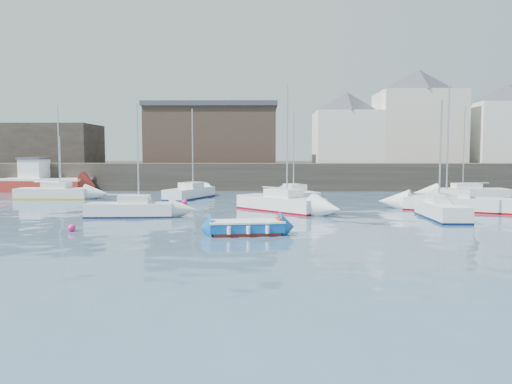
{
  "coord_description": "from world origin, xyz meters",
  "views": [
    {
      "loc": [
        0.47,
        -21.65,
        4.1
      ],
      "look_at": [
        0.0,
        12.0,
        1.5
      ],
      "focal_mm": 35.0,
      "sensor_mm": 36.0,
      "label": 1
    }
  ],
  "objects_px": {
    "sailboat_g": "(469,192)",
    "sailboat_c": "(442,210)",
    "sailboat_b": "(280,203)",
    "blue_dinghy": "(246,227)",
    "buoy_near": "(72,231)",
    "fishing_boat": "(44,181)",
    "sailboat_d": "(456,203)",
    "buoy_mid": "(284,229)",
    "sailboat_f": "(296,195)",
    "buoy_far": "(184,205)",
    "sailboat_e": "(54,193)",
    "sailboat_h": "(190,192)",
    "sailboat_a": "(131,209)"
  },
  "relations": [
    {
      "from": "buoy_mid",
      "to": "blue_dinghy",
      "type": "bearing_deg",
      "value": -137.42
    },
    {
      "from": "sailboat_b",
      "to": "sailboat_c",
      "type": "height_order",
      "value": "sailboat_b"
    },
    {
      "from": "blue_dinghy",
      "to": "sailboat_h",
      "type": "xyz_separation_m",
      "value": [
        -5.88,
        20.52,
        0.14
      ]
    },
    {
      "from": "fishing_boat",
      "to": "sailboat_f",
      "type": "relative_size",
      "value": 1.22
    },
    {
      "from": "blue_dinghy",
      "to": "sailboat_d",
      "type": "xyz_separation_m",
      "value": [
        14.66,
        10.66,
        0.16
      ]
    },
    {
      "from": "sailboat_a",
      "to": "blue_dinghy",
      "type": "bearing_deg",
      "value": -42.12
    },
    {
      "from": "sailboat_f",
      "to": "buoy_near",
      "type": "height_order",
      "value": "sailboat_f"
    },
    {
      "from": "sailboat_d",
      "to": "buoy_mid",
      "type": "relative_size",
      "value": 24.49
    },
    {
      "from": "sailboat_b",
      "to": "sailboat_d",
      "type": "distance_m",
      "value": 12.58
    },
    {
      "from": "sailboat_e",
      "to": "sailboat_f",
      "type": "height_order",
      "value": "sailboat_e"
    },
    {
      "from": "blue_dinghy",
      "to": "buoy_near",
      "type": "xyz_separation_m",
      "value": [
        -9.26,
        0.96,
        -0.4
      ]
    },
    {
      "from": "sailboat_b",
      "to": "buoy_near",
      "type": "bearing_deg",
      "value": -140.01
    },
    {
      "from": "fishing_boat",
      "to": "sailboat_c",
      "type": "bearing_deg",
      "value": -32.28
    },
    {
      "from": "sailboat_f",
      "to": "sailboat_g",
      "type": "distance_m",
      "value": 16.87
    },
    {
      "from": "sailboat_b",
      "to": "sailboat_e",
      "type": "xyz_separation_m",
      "value": [
        -20.26,
        9.34,
        -0.03
      ]
    },
    {
      "from": "fishing_boat",
      "to": "sailboat_a",
      "type": "height_order",
      "value": "sailboat_a"
    },
    {
      "from": "sailboat_h",
      "to": "buoy_mid",
      "type": "relative_size",
      "value": 21.95
    },
    {
      "from": "sailboat_b",
      "to": "blue_dinghy",
      "type": "bearing_deg",
      "value": -101.26
    },
    {
      "from": "buoy_near",
      "to": "fishing_boat",
      "type": "bearing_deg",
      "value": 116.35
    },
    {
      "from": "fishing_boat",
      "to": "buoy_near",
      "type": "relative_size",
      "value": 23.6
    },
    {
      "from": "blue_dinghy",
      "to": "sailboat_d",
      "type": "distance_m",
      "value": 18.13
    },
    {
      "from": "sailboat_c",
      "to": "sailboat_g",
      "type": "bearing_deg",
      "value": 62.35
    },
    {
      "from": "fishing_boat",
      "to": "buoy_far",
      "type": "height_order",
      "value": "fishing_boat"
    },
    {
      "from": "fishing_boat",
      "to": "sailboat_f",
      "type": "bearing_deg",
      "value": -21.72
    },
    {
      "from": "fishing_boat",
      "to": "sailboat_b",
      "type": "height_order",
      "value": "sailboat_b"
    },
    {
      "from": "sailboat_a",
      "to": "buoy_near",
      "type": "bearing_deg",
      "value": -104.32
    },
    {
      "from": "buoy_near",
      "to": "sailboat_c",
      "type": "bearing_deg",
      "value": 13.84
    },
    {
      "from": "blue_dinghy",
      "to": "sailboat_c",
      "type": "height_order",
      "value": "sailboat_c"
    },
    {
      "from": "fishing_boat",
      "to": "buoy_far",
      "type": "bearing_deg",
      "value": -37.96
    },
    {
      "from": "sailboat_g",
      "to": "sailboat_c",
      "type": "bearing_deg",
      "value": -117.65
    },
    {
      "from": "sailboat_b",
      "to": "sailboat_h",
      "type": "height_order",
      "value": "sailboat_b"
    },
    {
      "from": "sailboat_h",
      "to": "buoy_near",
      "type": "distance_m",
      "value": 19.86
    },
    {
      "from": "sailboat_f",
      "to": "sailboat_h",
      "type": "xyz_separation_m",
      "value": [
        -9.55,
        2.85,
        -0.0
      ]
    },
    {
      "from": "blue_dinghy",
      "to": "sailboat_c",
      "type": "distance_m",
      "value": 13.56
    },
    {
      "from": "buoy_near",
      "to": "sailboat_e",
      "type": "bearing_deg",
      "value": 115.29
    },
    {
      "from": "blue_dinghy",
      "to": "fishing_boat",
      "type": "xyz_separation_m",
      "value": [
        -22.75,
        28.2,
        0.75
      ]
    },
    {
      "from": "sailboat_d",
      "to": "sailboat_f",
      "type": "height_order",
      "value": "sailboat_d"
    },
    {
      "from": "sailboat_e",
      "to": "sailboat_a",
      "type": "bearing_deg",
      "value": -50.84
    },
    {
      "from": "sailboat_c",
      "to": "sailboat_h",
      "type": "xyz_separation_m",
      "value": [
        -17.93,
        14.31,
        -0.03
      ]
    },
    {
      "from": "sailboat_f",
      "to": "buoy_mid",
      "type": "xyz_separation_m",
      "value": [
        -1.7,
        -15.85,
        -0.54
      ]
    },
    {
      "from": "sailboat_b",
      "to": "buoy_near",
      "type": "relative_size",
      "value": 22.54
    },
    {
      "from": "fishing_boat",
      "to": "sailboat_d",
      "type": "relative_size",
      "value": 1.02
    },
    {
      "from": "sailboat_c",
      "to": "buoy_near",
      "type": "xyz_separation_m",
      "value": [
        -21.31,
        -5.25,
        -0.57
      ]
    },
    {
      "from": "sailboat_c",
      "to": "buoy_far",
      "type": "distance_m",
      "value": 19.47
    },
    {
      "from": "buoy_near",
      "to": "sailboat_d",
      "type": "bearing_deg",
      "value": 22.07
    },
    {
      "from": "blue_dinghy",
      "to": "sailboat_b",
      "type": "relative_size",
      "value": 0.45
    },
    {
      "from": "fishing_boat",
      "to": "sailboat_h",
      "type": "bearing_deg",
      "value": -24.45
    },
    {
      "from": "buoy_near",
      "to": "buoy_mid",
      "type": "xyz_separation_m",
      "value": [
        11.24,
        0.86,
        0.0
      ]
    },
    {
      "from": "sailboat_a",
      "to": "sailboat_b",
      "type": "relative_size",
      "value": 0.82
    },
    {
      "from": "sailboat_d",
      "to": "buoy_near",
      "type": "height_order",
      "value": "sailboat_d"
    }
  ]
}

